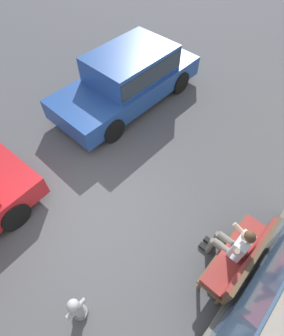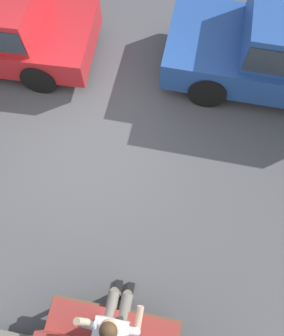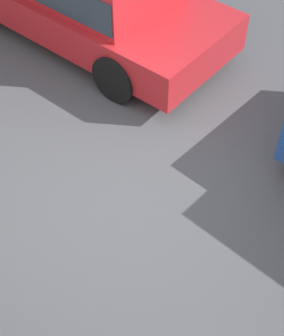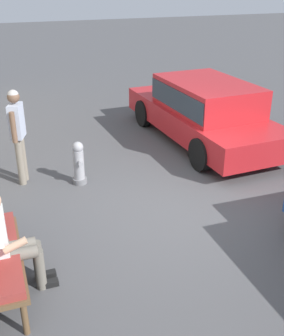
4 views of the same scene
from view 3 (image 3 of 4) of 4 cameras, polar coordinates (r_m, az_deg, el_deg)
The scene contains 1 object.
ground_plane at distance 5.75m, azimuth -1.13°, elevation -2.62°, with size 60.00×60.00×0.00m, color #4C4C4F.
Camera 3 is at (-2.51, 2.60, 4.47)m, focal length 55.00 mm.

